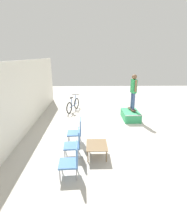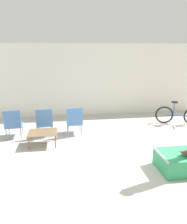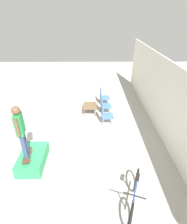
% 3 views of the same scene
% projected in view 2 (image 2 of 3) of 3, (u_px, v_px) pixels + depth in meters
% --- Properties ---
extents(ground_plane, '(24.00, 24.00, 0.00)m').
position_uv_depth(ground_plane, '(110.00, 163.00, 5.47)').
color(ground_plane, '#B7B2A8').
extents(house_wall_back, '(12.00, 0.06, 3.00)m').
position_uv_depth(house_wall_back, '(89.00, 80.00, 9.18)').
color(house_wall_back, white).
rests_on(house_wall_back, ground_plane).
extents(skate_ramp_box, '(1.37, 0.81, 0.45)m').
position_uv_depth(skate_ramp_box, '(187.00, 161.00, 5.13)').
color(skate_ramp_box, '#339E60').
rests_on(skate_ramp_box, ground_plane).
extents(coffee_table, '(0.84, 0.68, 0.41)m').
position_uv_depth(coffee_table, '(43.00, 133.00, 6.43)').
color(coffee_table, brown).
rests_on(coffee_table, ground_plane).
extents(patio_chair_left, '(0.54, 0.54, 0.94)m').
position_uv_depth(patio_chair_left, '(13.00, 123.00, 6.94)').
color(patio_chair_left, '#99999E').
rests_on(patio_chair_left, ground_plane).
extents(patio_chair_center, '(0.55, 0.55, 0.94)m').
position_uv_depth(patio_chair_center, '(45.00, 122.00, 7.08)').
color(patio_chair_center, '#99999E').
rests_on(patio_chair_center, ground_plane).
extents(patio_chair_right, '(0.54, 0.54, 0.94)m').
position_uv_depth(patio_chair_right, '(74.00, 120.00, 7.21)').
color(patio_chair_right, '#99999E').
rests_on(patio_chair_right, ground_plane).
extents(bicycle, '(1.63, 0.70, 0.93)m').
position_uv_depth(bicycle, '(179.00, 115.00, 8.26)').
color(bicycle, black).
rests_on(bicycle, ground_plane).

